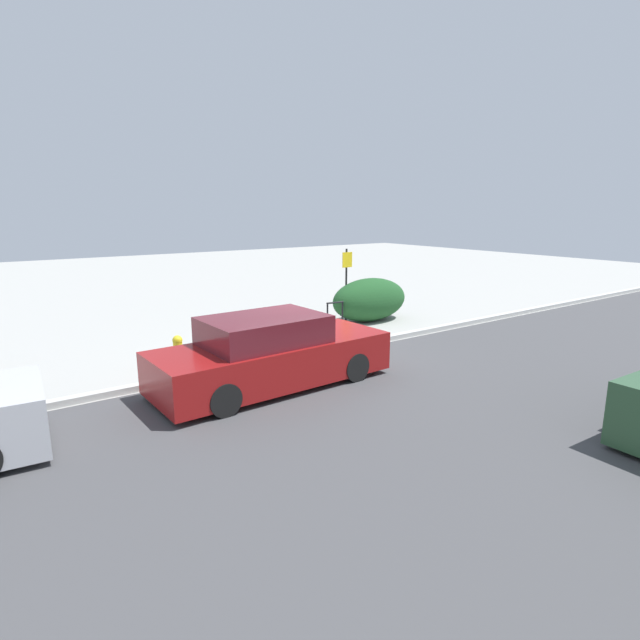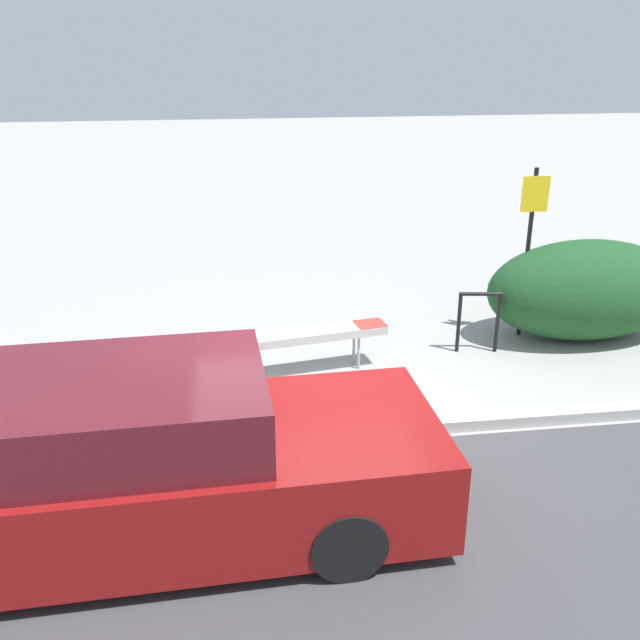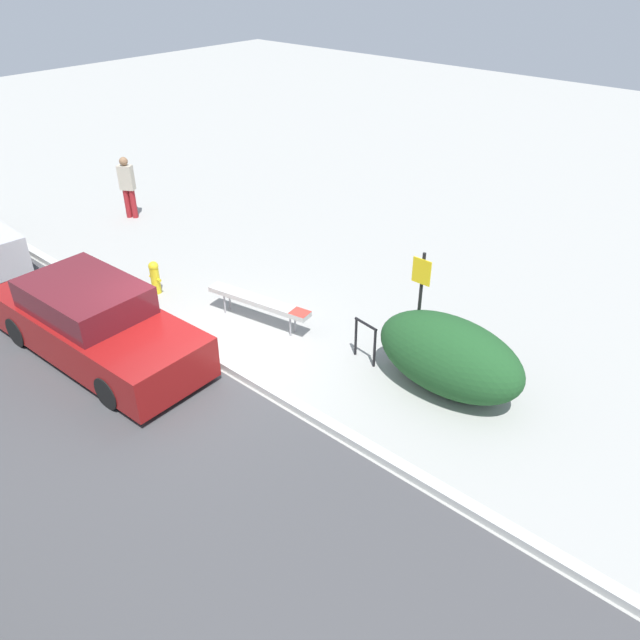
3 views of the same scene
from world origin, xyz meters
TOP-DOWN VIEW (x-y plane):
  - ground_plane at (0.00, 0.00)m, footprint 60.00×60.00m
  - road_strip at (0.00, -5.15)m, footprint 60.00×10.00m
  - curb at (0.00, 0.00)m, footprint 60.00×0.20m
  - bench at (-0.11, 1.52)m, footprint 2.40×0.70m
  - bike_rack at (2.35, 1.88)m, footprint 0.55×0.13m
  - sign_post at (3.13, 2.35)m, footprint 0.36×0.08m
  - fire_hydrant at (-2.74, 0.87)m, footprint 0.36×0.22m
  - shrub_hedge at (3.93, 2.16)m, footprint 2.73×1.41m
  - parked_car_near at (-1.60, -1.28)m, footprint 4.85×1.93m

SIDE VIEW (x-z plane):
  - ground_plane at x=0.00m, z-range 0.00..0.00m
  - road_strip at x=0.00m, z-range 0.00..0.01m
  - curb at x=0.00m, z-range 0.00..0.13m
  - fire_hydrant at x=-2.74m, z-range 0.03..0.79m
  - bench at x=-0.11m, z-range 0.21..0.77m
  - bike_rack at x=2.35m, z-range 0.09..0.91m
  - parked_car_near at x=-1.60m, z-range -0.07..1.38m
  - shrub_hedge at x=3.93m, z-range 0.00..1.36m
  - sign_post at x=3.13m, z-range 0.23..2.53m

